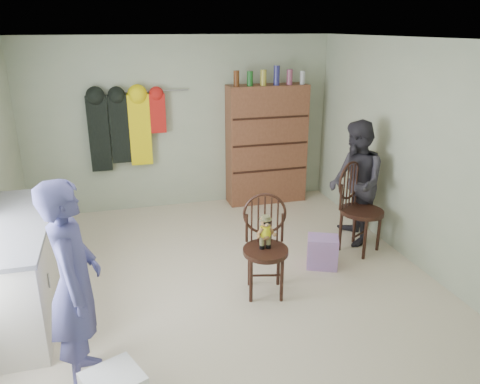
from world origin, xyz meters
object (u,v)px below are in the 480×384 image
object	(u,v)px
chair_front	(265,240)
dresser	(266,144)
counter	(20,268)
chair_far	(358,204)

from	to	relation	value
chair_front	dresser	xyz separation A→B (m)	(0.86, 2.55, 0.33)
counter	chair_front	bearing A→B (deg)	-6.07
chair_front	dresser	size ratio (longest dim) A/B	0.50
dresser	chair_far	bearing A→B (deg)	-74.93
counter	chair_front	distance (m)	2.36
chair_far	counter	bearing A→B (deg)	155.74
counter	chair_far	distance (m)	3.74
chair_front	dresser	distance (m)	2.71
counter	dresser	bearing A→B (deg)	35.69
chair_far	dresser	size ratio (longest dim) A/B	0.53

